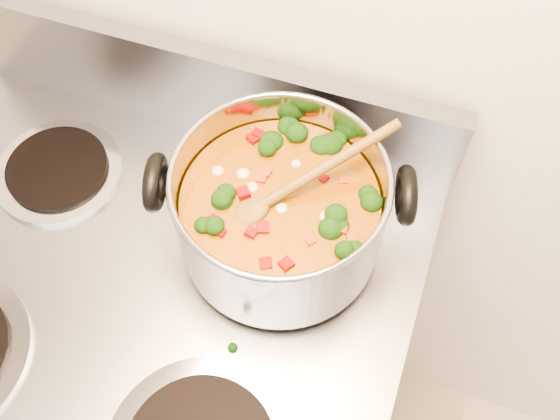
# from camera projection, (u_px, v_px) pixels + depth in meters

# --- Properties ---
(electric_range) EXTENTS (0.75, 0.68, 1.08)m
(electric_range) POSITION_uv_depth(u_px,v_px,m) (172.00, 387.00, 1.22)
(electric_range) COLOR gray
(electric_range) RESTS_ON ground
(stockpot) EXTENTS (0.33, 0.27, 0.16)m
(stockpot) POSITION_uv_depth(u_px,v_px,m) (280.00, 212.00, 0.80)
(stockpot) COLOR #AAA9B2
(stockpot) RESTS_ON electric_range
(wooden_spoon) EXTENTS (0.19, 0.19, 0.09)m
(wooden_spoon) POSITION_uv_depth(u_px,v_px,m) (286.00, 191.00, 0.76)
(wooden_spoon) COLOR brown
(wooden_spoon) RESTS_ON stockpot
(cooktop_crumbs) EXTENTS (0.27, 0.11, 0.01)m
(cooktop_crumbs) POSITION_uv_depth(u_px,v_px,m) (210.00, 337.00, 0.79)
(cooktop_crumbs) COLOR black
(cooktop_crumbs) RESTS_ON electric_range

